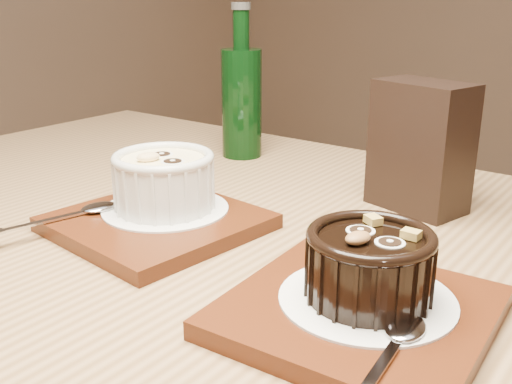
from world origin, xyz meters
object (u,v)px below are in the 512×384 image
ramekin_white (164,178)px  condiment_stand (421,147)px  table (234,333)px  green_bottle (242,99)px  tray_left (157,223)px  tray_right (358,312)px  ramekin_dark (369,262)px

ramekin_white → condiment_stand: 0.28m
table → ramekin_white: size_ratio=11.89×
table → green_bottle: bearing=129.0°
green_bottle → ramekin_white: bearing=-66.1°
tray_left → ramekin_white: ramekin_white is taller
condiment_stand → green_bottle: (-0.29, 0.05, 0.01)m
tray_right → green_bottle: size_ratio=0.84×
tray_right → green_bottle: (-0.37, 0.30, 0.08)m
tray_left → green_bottle: green_bottle is taller
table → ramekin_white: bearing=177.1°
table → condiment_stand: condiment_stand is taller
ramekin_white → condiment_stand: condiment_stand is taller
condiment_stand → green_bottle: 0.30m
ramekin_white → condiment_stand: size_ratio=0.74×
tray_left → ramekin_white: (-0.01, 0.02, 0.04)m
tray_right → ramekin_dark: ramekin_dark is taller
table → condiment_stand: 0.28m
ramekin_dark → green_bottle: size_ratio=0.43×
table → tray_left: (-0.09, -0.01, 0.10)m
tray_left → ramekin_white: 0.05m
tray_right → tray_left: bearing=173.7°
ramekin_white → tray_right: bearing=11.7°
green_bottle → table: bearing=-51.0°
condiment_stand → table: bearing=-111.5°
tray_left → tray_right: size_ratio=1.00×
ramekin_dark → green_bottle: green_bottle is taller
table → condiment_stand: bearing=68.5°
condiment_stand → tray_left: bearing=-127.8°
ramekin_dark → table: bearing=-178.2°
table → green_bottle: size_ratio=5.73×
ramekin_white → ramekin_dark: size_ratio=1.12×
ramekin_dark → condiment_stand: 0.26m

